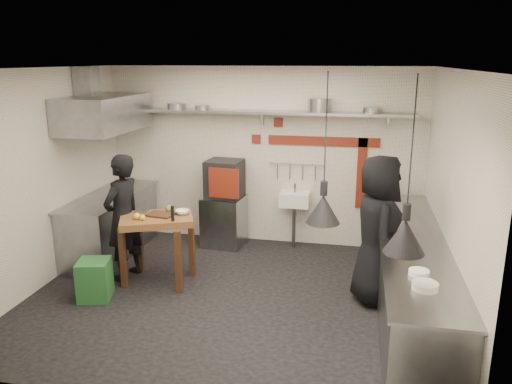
% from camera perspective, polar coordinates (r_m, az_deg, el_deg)
% --- Properties ---
extents(floor, '(5.00, 5.00, 0.00)m').
position_cam_1_polar(floor, '(6.44, -2.90, -11.85)').
color(floor, black).
rests_on(floor, ground).
extents(ceiling, '(5.00, 5.00, 0.00)m').
position_cam_1_polar(ceiling, '(5.75, -3.28, 13.92)').
color(ceiling, silver).
rests_on(ceiling, floor).
extents(wall_back, '(5.00, 0.04, 2.80)m').
position_cam_1_polar(wall_back, '(7.94, 0.76, 4.07)').
color(wall_back, silver).
rests_on(wall_back, floor).
extents(wall_front, '(5.00, 0.04, 2.80)m').
position_cam_1_polar(wall_front, '(4.04, -10.65, -7.15)').
color(wall_front, silver).
rests_on(wall_front, floor).
extents(wall_left, '(0.04, 4.20, 2.80)m').
position_cam_1_polar(wall_left, '(6.99, -23.33, 1.32)').
color(wall_left, silver).
rests_on(wall_left, floor).
extents(wall_right, '(0.04, 4.20, 2.80)m').
position_cam_1_polar(wall_right, '(5.85, 21.37, -0.98)').
color(wall_right, silver).
rests_on(wall_right, floor).
extents(red_band_horiz, '(1.70, 0.02, 0.14)m').
position_cam_1_polar(red_band_horiz, '(7.75, 7.68, 5.77)').
color(red_band_horiz, maroon).
rests_on(red_band_horiz, wall_back).
extents(red_band_vert, '(0.14, 0.02, 1.10)m').
position_cam_1_polar(red_band_vert, '(7.82, 11.95, 2.08)').
color(red_band_vert, maroon).
rests_on(red_band_vert, wall_back).
extents(red_tile_a, '(0.14, 0.02, 0.14)m').
position_cam_1_polar(red_tile_a, '(7.79, 2.56, 7.94)').
color(red_tile_a, maroon).
rests_on(red_tile_a, wall_back).
extents(red_tile_b, '(0.14, 0.02, 0.14)m').
position_cam_1_polar(red_tile_b, '(7.89, 0.02, 6.07)').
color(red_tile_b, maroon).
rests_on(red_tile_b, wall_back).
extents(back_shelf, '(4.60, 0.34, 0.04)m').
position_cam_1_polar(back_shelf, '(7.66, 0.52, 9.12)').
color(back_shelf, gray).
rests_on(back_shelf, wall_back).
extents(shelf_bracket_left, '(0.04, 0.06, 0.24)m').
position_cam_1_polar(shelf_bracket_left, '(8.38, -12.28, 8.60)').
color(shelf_bracket_left, gray).
rests_on(shelf_bracket_left, wall_back).
extents(shelf_bracket_mid, '(0.04, 0.06, 0.24)m').
position_cam_1_polar(shelf_bracket_mid, '(7.81, 0.73, 8.50)').
color(shelf_bracket_mid, gray).
rests_on(shelf_bracket_mid, wall_back).
extents(shelf_bracket_right, '(0.04, 0.06, 0.24)m').
position_cam_1_polar(shelf_bracket_right, '(7.69, 14.91, 7.89)').
color(shelf_bracket_right, gray).
rests_on(shelf_bracket_right, wall_back).
extents(pan_far_left, '(0.36, 0.36, 0.09)m').
position_cam_1_polar(pan_far_left, '(8.02, -9.05, 9.67)').
color(pan_far_left, gray).
rests_on(pan_far_left, back_shelf).
extents(pan_mid_left, '(0.27, 0.27, 0.07)m').
position_cam_1_polar(pan_mid_left, '(7.88, -6.14, 9.60)').
color(pan_mid_left, gray).
rests_on(pan_mid_left, back_shelf).
extents(stock_pot, '(0.43, 0.43, 0.20)m').
position_cam_1_polar(stock_pot, '(7.53, 7.26, 9.81)').
color(stock_pot, gray).
rests_on(stock_pot, back_shelf).
extents(pan_right, '(0.32, 0.32, 0.08)m').
position_cam_1_polar(pan_right, '(7.51, 13.12, 9.08)').
color(pan_right, gray).
rests_on(pan_right, back_shelf).
extents(oven_stand, '(0.67, 0.62, 0.80)m').
position_cam_1_polar(oven_stand, '(7.98, -3.67, -3.33)').
color(oven_stand, gray).
rests_on(oven_stand, floor).
extents(combi_oven, '(0.58, 0.54, 0.58)m').
position_cam_1_polar(combi_oven, '(7.82, -3.62, 1.55)').
color(combi_oven, black).
rests_on(combi_oven, oven_stand).
extents(oven_door, '(0.48, 0.07, 0.46)m').
position_cam_1_polar(oven_door, '(7.53, -3.70, 1.01)').
color(oven_door, maroon).
rests_on(oven_door, combi_oven).
extents(oven_glass, '(0.37, 0.05, 0.34)m').
position_cam_1_polar(oven_glass, '(7.56, -3.97, 1.06)').
color(oven_glass, black).
rests_on(oven_glass, oven_door).
extents(hand_sink, '(0.46, 0.34, 0.22)m').
position_cam_1_polar(hand_sink, '(7.83, 4.45, -0.80)').
color(hand_sink, white).
rests_on(hand_sink, wall_back).
extents(sink_tap, '(0.03, 0.03, 0.14)m').
position_cam_1_polar(sink_tap, '(7.78, 4.47, 0.47)').
color(sink_tap, gray).
rests_on(sink_tap, hand_sink).
extents(sink_drain, '(0.06, 0.06, 0.66)m').
position_cam_1_polar(sink_drain, '(7.92, 4.35, -3.95)').
color(sink_drain, gray).
rests_on(sink_drain, floor).
extents(utensil_rail, '(0.90, 0.02, 0.02)m').
position_cam_1_polar(utensil_rail, '(7.83, 4.66, 3.27)').
color(utensil_rail, gray).
rests_on(utensil_rail, wall_back).
extents(counter_right, '(0.70, 3.80, 0.90)m').
position_cam_1_polar(counter_right, '(6.11, 17.24, -9.41)').
color(counter_right, gray).
rests_on(counter_right, floor).
extents(counter_right_top, '(0.76, 3.90, 0.03)m').
position_cam_1_polar(counter_right_top, '(5.94, 17.59, -5.32)').
color(counter_right_top, gray).
rests_on(counter_right_top, counter_right).
extents(plate_stack, '(0.30, 0.30, 0.07)m').
position_cam_1_polar(plate_stack, '(4.73, 18.77, -10.14)').
color(plate_stack, white).
rests_on(plate_stack, counter_right_top).
extents(small_bowl_right, '(0.21, 0.21, 0.05)m').
position_cam_1_polar(small_bowl_right, '(5.00, 18.13, -8.76)').
color(small_bowl_right, white).
rests_on(small_bowl_right, counter_right_top).
extents(counter_left, '(0.70, 1.90, 0.90)m').
position_cam_1_polar(counter_left, '(7.92, -16.26, -3.68)').
color(counter_left, gray).
rests_on(counter_left, floor).
extents(counter_left_top, '(0.76, 2.00, 0.03)m').
position_cam_1_polar(counter_left_top, '(7.79, -16.51, -0.44)').
color(counter_left_top, gray).
rests_on(counter_left_top, counter_left).
extents(extractor_hood, '(0.78, 1.60, 0.50)m').
position_cam_1_polar(extractor_hood, '(7.54, -16.87, 8.62)').
color(extractor_hood, gray).
rests_on(extractor_hood, ceiling).
extents(hood_duct, '(0.28, 0.28, 0.50)m').
position_cam_1_polar(hood_duct, '(7.64, -18.78, 11.56)').
color(hood_duct, gray).
rests_on(hood_duct, ceiling).
extents(green_bin, '(0.46, 0.46, 0.50)m').
position_cam_1_polar(green_bin, '(6.60, -17.95, -9.51)').
color(green_bin, '#25632F').
rests_on(green_bin, floor).
extents(prep_table, '(1.10, 0.95, 0.92)m').
position_cam_1_polar(prep_table, '(6.78, -11.14, -6.43)').
color(prep_table, brown).
rests_on(prep_table, floor).
extents(cutting_board, '(0.38, 0.29, 0.02)m').
position_cam_1_polar(cutting_board, '(6.65, -10.86, -2.54)').
color(cutting_board, '#452715').
rests_on(cutting_board, prep_table).
extents(pepper_mill, '(0.06, 0.06, 0.20)m').
position_cam_1_polar(pepper_mill, '(6.37, -9.52, -2.44)').
color(pepper_mill, black).
rests_on(pepper_mill, prep_table).
extents(lemon_a, '(0.09, 0.09, 0.09)m').
position_cam_1_polar(lemon_a, '(6.55, -13.48, -2.71)').
color(lemon_a, gold).
rests_on(lemon_a, prep_table).
extents(lemon_b, '(0.08, 0.08, 0.07)m').
position_cam_1_polar(lemon_b, '(6.48, -12.84, -2.87)').
color(lemon_b, gold).
rests_on(lemon_b, prep_table).
extents(veg_ball, '(0.11, 0.11, 0.11)m').
position_cam_1_polar(veg_ball, '(6.75, -9.87, -1.90)').
color(veg_ball, '#537C2A').
rests_on(veg_ball, prep_table).
extents(steel_tray, '(0.17, 0.12, 0.03)m').
position_cam_1_polar(steel_tray, '(6.84, -12.95, -2.13)').
color(steel_tray, gray).
rests_on(steel_tray, prep_table).
extents(bowl, '(0.22, 0.22, 0.06)m').
position_cam_1_polar(bowl, '(6.65, -8.40, -2.29)').
color(bowl, white).
rests_on(bowl, prep_table).
extents(heat_lamp_near, '(0.43, 0.43, 1.44)m').
position_cam_1_polar(heat_lamp_near, '(4.73, 7.92, 4.80)').
color(heat_lamp_near, black).
rests_on(heat_lamp_near, ceiling).
extents(heat_lamp_far, '(0.37, 0.37, 1.48)m').
position_cam_1_polar(heat_lamp_far, '(4.21, 17.23, 2.74)').
color(heat_lamp_far, black).
rests_on(heat_lamp_far, ceiling).
extents(chef_left, '(0.56, 0.71, 1.71)m').
position_cam_1_polar(chef_left, '(6.89, -14.97, -2.82)').
color(chef_left, black).
rests_on(chef_left, floor).
extents(chef_right, '(0.72, 0.98, 1.83)m').
position_cam_1_polar(chef_right, '(6.18, 13.71, -4.25)').
color(chef_right, black).
rests_on(chef_right, floor).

